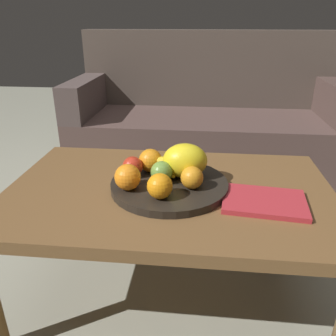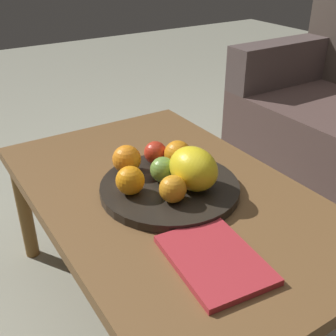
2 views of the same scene
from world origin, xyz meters
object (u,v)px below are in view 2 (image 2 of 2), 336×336
coffee_table (170,205)px  orange_back (130,180)px  banana_bunch (182,166)px  orange_front (127,159)px  orange_right (178,154)px  apple_front (163,170)px  apple_left (155,153)px  orange_left (173,189)px  melon_large_front (193,169)px  fruit_bowl (168,187)px  magazine (215,259)px

coffee_table → orange_back: orange_back is taller
banana_bunch → coffee_table: bearing=-67.8°
coffee_table → orange_front: size_ratio=13.07×
orange_right → banana_bunch: orange_right is taller
apple_front → apple_left: apple_front is taller
orange_back → apple_left: orange_back is taller
orange_front → orange_left: bearing=8.0°
melon_large_front → apple_front: size_ratio=2.08×
fruit_bowl → orange_right: (-0.07, 0.08, 0.05)m
orange_right → apple_left: (-0.05, -0.04, -0.01)m
melon_large_front → orange_front: 0.21m
coffee_table → orange_left: (0.08, -0.04, 0.11)m
coffee_table → orange_left: 0.14m
coffee_table → fruit_bowl: 0.06m
fruit_bowl → orange_front: size_ratio=4.68×
orange_left → melon_large_front: bearing=108.1°
fruit_bowl → magazine: (0.30, -0.07, -0.00)m
coffee_table → apple_left: size_ratio=15.70×
orange_back → coffee_table: bearing=81.2°
orange_front → apple_left: (-0.00, 0.10, -0.01)m
fruit_bowl → orange_right: orange_right is taller
orange_back → apple_front: size_ratio=1.08×
melon_large_front → fruit_bowl: bearing=-138.0°
coffee_table → apple_front: bearing=-165.7°
coffee_table → magazine: magazine is taller
orange_left → banana_bunch: 0.14m
coffee_table → orange_back: size_ratio=13.99×
orange_right → apple_left: orange_right is taller
melon_large_front → orange_left: size_ratio=2.08×
orange_front → coffee_table: bearing=28.4°
orange_front → apple_left: bearing=92.5°
orange_back → orange_left: bearing=38.5°
fruit_bowl → orange_front: 0.15m
orange_right → magazine: size_ratio=0.33×
coffee_table → magazine: size_ratio=4.36×
orange_right → orange_front: bearing=-109.5°
coffee_table → orange_front: bearing=-151.6°
apple_left → fruit_bowl: bearing=-15.4°
fruit_bowl → apple_left: (-0.12, 0.03, 0.05)m
apple_left → coffee_table: bearing=-13.7°
orange_right → fruit_bowl: bearing=-48.3°
orange_right → apple_front: size_ratio=1.14×
orange_front → apple_front: bearing=31.5°
melon_large_front → banana_bunch: size_ratio=0.85×
apple_left → apple_front: bearing=-20.0°
apple_left → banana_bunch: size_ratio=0.39×
orange_front → orange_right: 0.15m
coffee_table → fruit_bowl: size_ratio=2.79×
apple_front → apple_left: size_ratio=1.04×
coffee_table → apple_front: (-0.03, -0.01, 0.11)m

